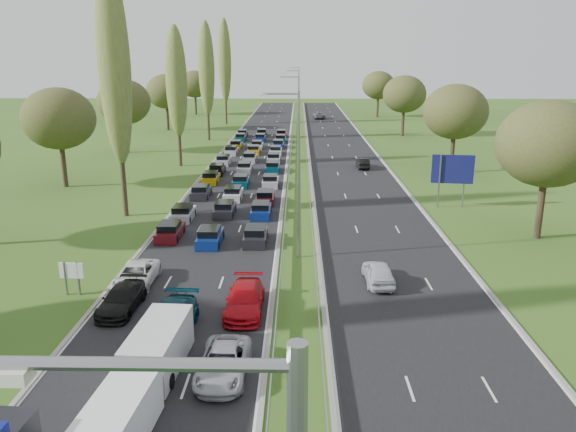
{
  "coord_description": "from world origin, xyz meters",
  "views": [
    {
      "loc": [
        4.5,
        4.04,
        14.15
      ],
      "look_at": [
        3.66,
        48.83,
        1.5
      ],
      "focal_mm": 35.0,
      "sensor_mm": 36.0,
      "label": 1
    }
  ],
  "objects": [
    {
      "name": "woodland_right",
      "position": [
        24.0,
        66.67,
        7.68
      ],
      "size": [
        8.0,
        153.0,
        11.1
      ],
      "color": "#2D2116",
      "rests_on": "ground"
    },
    {
      "name": "white_van_rear",
      "position": [
        -2.01,
        27.74,
        1.09
      ],
      "size": [
        2.07,
        5.28,
        2.12
      ],
      "rotation": [
        0.0,
        0.0,
        -0.06
      ],
      "color": "silver",
      "rests_on": "near_carriageway"
    },
    {
      "name": "traffic_queue_fill",
      "position": [
        -2.28,
        77.67,
        0.44
      ],
      "size": [
        9.07,
        67.32,
        0.8
      ],
      "color": "#590F14",
      "rests_on": "ground"
    },
    {
      "name": "far_car_1",
      "position": [
        13.05,
        77.68,
        0.7
      ],
      "size": [
        1.49,
        4.13,
        1.35
      ],
      "primitive_type": "imported",
      "rotation": [
        0.0,
        0.0,
        3.16
      ],
      "color": "black",
      "rests_on": "far_carriageway"
    },
    {
      "name": "near_car_3",
      "position": [
        -5.7,
        33.77,
        0.7
      ],
      "size": [
        2.14,
        4.79,
        1.37
      ],
      "primitive_type": "imported",
      "rotation": [
        0.0,
        0.0,
        -0.05
      ],
      "color": "black",
      "rests_on": "near_carriageway"
    },
    {
      "name": "info_sign",
      "position": [
        -9.4,
        35.93,
        1.37
      ],
      "size": [
        1.5,
        0.19,
        2.1
      ],
      "color": "gray",
      "rests_on": "ground"
    },
    {
      "name": "ground",
      "position": [
        4.5,
        80.0,
        0.0
      ],
      "size": [
        260.0,
        260.0,
        0.0
      ],
      "primitive_type": "plane",
      "color": "#315219",
      "rests_on": "ground"
    },
    {
      "name": "far_carriageway",
      "position": [
        11.25,
        82.5,
        0.0
      ],
      "size": [
        10.5,
        215.0,
        0.04
      ],
      "primitive_type": "cube",
      "color": "black",
      "rests_on": "ground"
    },
    {
      "name": "direction_sign",
      "position": [
        19.4,
        57.59,
        3.57
      ],
      "size": [
        3.98,
        0.61,
        5.2
      ],
      "color": "gray",
      "rests_on": "ground"
    },
    {
      "name": "central_reservation",
      "position": [
        4.5,
        82.5,
        0.55
      ],
      "size": [
        2.36,
        215.0,
        0.32
      ],
      "color": "gray",
      "rests_on": "ground"
    },
    {
      "name": "lamp_columns",
      "position": [
        4.5,
        78.0,
        6.0
      ],
      "size": [
        0.18,
        140.18,
        12.0
      ],
      "color": "gray",
      "rests_on": "ground"
    },
    {
      "name": "white_van_front",
      "position": [
        -2.22,
        22.28,
        1.01
      ],
      "size": [
        1.92,
        4.91,
        1.97
      ],
      "rotation": [
        0.0,
        0.0,
        -0.08
      ],
      "color": "white",
      "rests_on": "near_carriageway"
    },
    {
      "name": "near_car_11",
      "position": [
        1.45,
        33.67,
        0.77
      ],
      "size": [
        2.14,
        5.2,
        1.51
      ],
      "primitive_type": "imported",
      "rotation": [
        0.0,
        0.0,
        -0.01
      ],
      "color": "#B60B15",
      "rests_on": "near_carriageway"
    },
    {
      "name": "near_car_7",
      "position": [
        -2.28,
        30.71,
        0.83
      ],
      "size": [
        2.72,
        5.72,
        1.61
      ],
      "primitive_type": "imported",
      "rotation": [
        0.0,
        0.0,
        -0.08
      ],
      "color": "#043449",
      "rests_on": "near_carriageway"
    },
    {
      "name": "near_carriageway",
      "position": [
        -2.25,
        82.5,
        0.0
      ],
      "size": [
        10.5,
        215.0,
        0.04
      ],
      "primitive_type": "cube",
      "color": "black",
      "rests_on": "ground"
    },
    {
      "name": "poplar_row",
      "position": [
        -11.5,
        68.17,
        12.39
      ],
      "size": [
        2.8,
        127.8,
        22.44
      ],
      "color": "#2D2116",
      "rests_on": "ground"
    },
    {
      "name": "near_car_2",
      "position": [
        -5.91,
        37.55,
        0.7
      ],
      "size": [
        2.26,
        4.9,
        1.36
      ],
      "primitive_type": "imported",
      "rotation": [
        0.0,
        0.0,
        -0.0
      ],
      "color": "white",
      "rests_on": "near_carriageway"
    },
    {
      "name": "near_car_10",
      "position": [
        1.1,
        26.87,
        0.69
      ],
      "size": [
        2.36,
        4.85,
        1.33
      ],
      "primitive_type": "imported",
      "rotation": [
        0.0,
        0.0,
        -0.03
      ],
      "color": "#A1A4AB",
      "rests_on": "near_carriageway"
    },
    {
      "name": "far_car_2",
      "position": [
        9.45,
        140.79,
        0.82
      ],
      "size": [
        2.74,
        5.82,
        1.61
      ],
      "primitive_type": "imported",
      "rotation": [
        0.0,
        0.0,
        3.15
      ],
      "color": "slate",
      "rests_on": "far_carriageway"
    },
    {
      "name": "far_car_0",
      "position": [
        9.73,
        38.11,
        0.76
      ],
      "size": [
        1.86,
        4.38,
        1.48
      ],
      "primitive_type": "imported",
      "rotation": [
        0.0,
        0.0,
        3.17
      ],
      "color": "silver",
      "rests_on": "far_carriageway"
    },
    {
      "name": "woodland_left",
      "position": [
        -22.0,
        62.63,
        7.68
      ],
      "size": [
        8.0,
        166.0,
        11.1
      ],
      "color": "#2D2116",
      "rests_on": "ground"
    }
  ]
}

